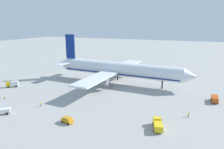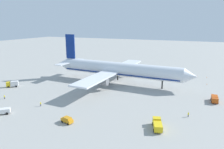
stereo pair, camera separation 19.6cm
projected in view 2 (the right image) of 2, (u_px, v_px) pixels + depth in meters
name	position (u px, v px, depth m)	size (l,w,h in m)	color
ground_plane	(119.00, 83.00, 113.84)	(600.00, 600.00, 0.00)	#9E9E99
airliner	(117.00, 69.00, 112.52)	(79.28, 68.00, 25.16)	silver
service_truck_0	(157.00, 124.00, 64.40)	(4.41, 7.30, 2.52)	yellow
service_truck_1	(13.00, 84.00, 106.48)	(5.62, 5.25, 2.95)	yellow
service_truck_2	(1.00, 111.00, 74.52)	(5.87, 5.67, 2.60)	yellow
service_truck_3	(215.00, 99.00, 86.32)	(2.89, 6.06, 2.32)	#BF4C14
service_van	(67.00, 120.00, 68.28)	(4.54, 2.87, 1.97)	orange
baggage_cart_0	(89.00, 63.00, 166.33)	(3.10, 2.56, 1.41)	#595B60
baggage_cart_1	(111.00, 62.00, 169.00)	(1.61, 3.27, 1.32)	#26598C
baggage_cart_2	(137.00, 66.00, 155.11)	(1.82, 3.21, 1.38)	#595B60
ground_worker_0	(4.00, 97.00, 89.92)	(0.57, 0.57, 1.67)	black
ground_worker_1	(41.00, 104.00, 81.93)	(0.53, 0.53, 1.79)	#3F3F47
ground_worker_2	(188.00, 114.00, 72.61)	(0.44, 0.44, 1.70)	#3F3F47
traffic_cone_0	(207.00, 84.00, 111.01)	(0.36, 0.36, 0.55)	orange
traffic_cone_1	(135.00, 67.00, 152.60)	(0.36, 0.36, 0.55)	orange
traffic_cone_2	(197.00, 76.00, 127.88)	(0.36, 0.36, 0.55)	orange
traffic_cone_3	(81.00, 66.00, 157.24)	(0.36, 0.36, 0.55)	orange
traffic_cone_4	(207.00, 77.00, 124.77)	(0.36, 0.36, 0.55)	orange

